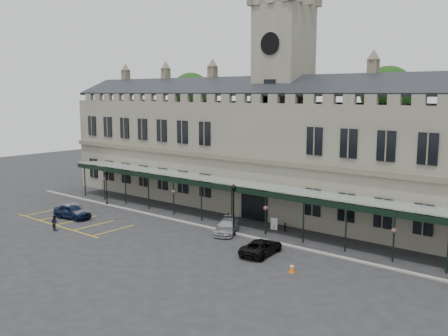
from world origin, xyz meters
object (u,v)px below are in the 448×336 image
Objects in this scene: station_building at (281,153)px; traffic_cone at (292,268)px; lamp_post_left at (107,184)px; car_taxi at (227,227)px; car_left_b at (73,211)px; car_van at (261,247)px; car_left_a at (72,212)px; lamp_post_mid at (234,205)px; clock_tower at (283,92)px; sign_board at (274,224)px; person_b at (55,223)px.

station_building is 86.31× the size of traffic_cone.
lamp_post_left is 18.53m from car_taxi.
car_left_b is 22.45m from car_van.
car_left_a is at bearing -132.00° from station_building.
lamp_post_mid is 1.12× the size of car_left_a.
clock_tower is 5.09× the size of lamp_post_mid.
car_left_b is at bearing 173.08° from car_taxi.
car_left_b reaches higher than sign_board.
lamp_post_mid is 3.21× the size of person_b.
lamp_post_mid is 7.01× the size of traffic_cone.
traffic_cone is 0.60× the size of sign_board.
traffic_cone is 11.50m from sign_board.
station_building reaches higher than lamp_post_mid.
car_taxi is 6.74m from car_van.
car_van is (-4.11, 1.95, 0.28)m from traffic_cone.
station_building reaches higher than car_left_b.
traffic_cone is at bearing -95.81° from car_left_a.
traffic_cone is (11.15, -15.72, -12.77)m from clock_tower.
station_building reaches higher than sign_board.
car_left_a is 17.08m from car_taxi.
clock_tower is at bearing -49.92° from car_left_a.
car_van is (7.04, -13.76, -12.49)m from clock_tower.
clock_tower is 5.72× the size of car_left_a.
sign_board is at bearing -139.95° from person_b.
person_b is (-19.34, -6.72, 0.14)m from car_van.
clock_tower reaches higher than lamp_post_left.
car_van is 20.47m from person_b.
station_building is at bearing 69.16° from car_taxi.
lamp_post_left reaches higher than sign_board.
station_building reaches higher than car_taxi.
station_building is 13.83× the size of car_left_a.
car_taxi is at bearing -77.59° from car_left_a.
car_taxi is at bearing -1.14° from lamp_post_left.
traffic_cone is at bearing -27.26° from lamp_post_mid.
car_taxi is at bearing -84.70° from clock_tower.
car_left_a is at bearing -161.16° from lamp_post_mid.
traffic_cone is at bearing -85.69° from car_left_b.
car_taxi is (1.00, -10.77, -12.47)m from clock_tower.
lamp_post_mid is at bearing -1.67° from lamp_post_left.
person_b reaches higher than car_left_b.
person_b is at bearing -121.09° from station_building.
clock_tower is at bearing 100.01° from lamp_post_mid.
car_taxi is (1.00, -10.69, -5.83)m from station_building.
car_left_a is (-15.00, -16.66, -5.73)m from station_building.
car_left_a is (2.43, -6.34, -1.74)m from lamp_post_left.
car_van is (22.04, 2.98, -0.12)m from car_left_a.
station_building is 51.77× the size of sign_board.
car_van is at bearing -160.98° from person_b.
car_van is at bearing -80.41° from car_left_b.
clock_tower is 21.40× the size of sign_board.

